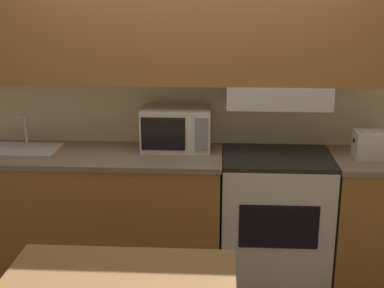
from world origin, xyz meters
name	(u,v)px	position (x,y,z in m)	size (l,w,h in m)	color
ground_plane	(190,251)	(0.00, 0.00, 0.00)	(16.00, 16.00, 0.00)	brown
wall_back	(191,68)	(0.02, -0.07, 1.49)	(5.41, 0.38, 2.55)	beige
lower_counter_main	(101,212)	(-0.63, -0.30, 0.46)	(1.76, 0.63, 0.91)	#A36B38
lower_counter_right_stub	(364,218)	(1.26, -0.30, 0.46)	(0.50, 0.63, 0.91)	#A36B38
stove_range	(274,216)	(0.63, -0.29, 0.46)	(0.76, 0.59, 0.91)	silver
microwave	(176,129)	(-0.08, -0.17, 1.06)	(0.49, 0.29, 0.30)	silver
toaster	(376,144)	(1.29, -0.30, 1.01)	(0.30, 0.17, 0.19)	silver
sink_basin	(21,149)	(-1.19, -0.30, 0.93)	(0.53, 0.33, 0.26)	#B7BABF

